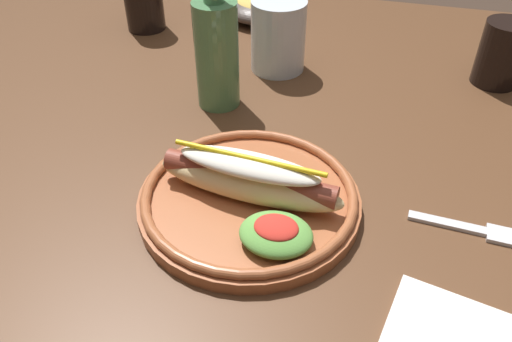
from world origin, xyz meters
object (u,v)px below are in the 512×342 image
water_cup (278,36)px  extra_cup (502,54)px  side_bowl (263,6)px  hot_dog_plate (251,195)px  fork (473,229)px  glass_bottle (217,50)px

water_cup → extra_cup: water_cup is taller
water_cup → side_bowl: 0.22m
hot_dog_plate → fork: 0.25m
hot_dog_plate → extra_cup: extra_cup is taller
fork → side_bowl: (-0.38, 0.52, 0.02)m
hot_dog_plate → water_cup: water_cup is taller
glass_bottle → fork: bearing=-27.3°
water_cup → extra_cup: size_ratio=1.15×
water_cup → glass_bottle: bearing=-114.3°
water_cup → glass_bottle: size_ratio=0.53×
hot_dog_plate → side_bowl: hot_dog_plate is taller
fork → water_cup: size_ratio=1.04×
fork → water_cup: water_cup is taller
extra_cup → side_bowl: extra_cup is taller
hot_dog_plate → water_cup: 0.36m
water_cup → glass_bottle: 0.15m
side_bowl → fork: bearing=-54.0°
hot_dog_plate → fork: hot_dog_plate is taller
fork → glass_bottle: 0.42m
fork → water_cup: 0.44m
hot_dog_plate → glass_bottle: glass_bottle is taller
water_cup → side_bowl: (-0.08, 0.20, -0.03)m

